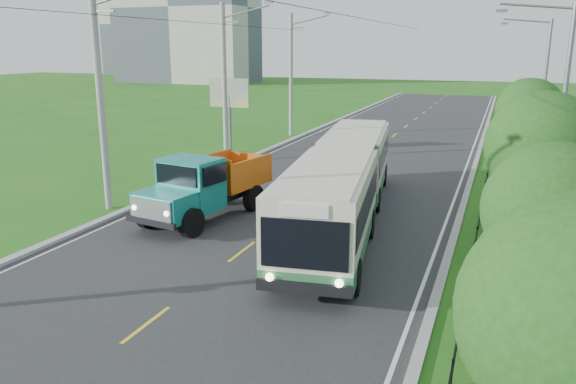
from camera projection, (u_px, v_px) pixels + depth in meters
The scene contains 26 objects.
ground at pixel (147, 325), 15.24m from camera, with size 240.00×240.00×0.00m, color #216217.
road at pixel (344, 174), 33.30m from camera, with size 14.00×120.00×0.02m, color #28282B.
curb_left at pixel (235, 164), 35.79m from camera, with size 0.40×120.00×0.15m, color #9E9E99.
curb_right at pixel (470, 183), 30.81m from camera, with size 0.30×120.00×0.10m, color #9E9E99.
edge_line_left at pixel (243, 165), 35.61m from camera, with size 0.12×120.00×0.00m, color silver.
edge_line_right at pixel (460, 183), 30.99m from camera, with size 0.12×120.00×0.00m, color silver.
centre_dash at pixel (147, 324), 15.23m from camera, with size 0.12×2.20×0.00m, color yellow.
railing_right at pixel (481, 209), 25.03m from camera, with size 0.04×40.00×0.60m, color black.
pole_near at pixel (101, 98), 24.96m from camera, with size 3.51×0.32×10.00m.
pole_mid at pixel (225, 83), 35.80m from camera, with size 3.51×0.32×10.00m.
pole_far at pixel (291, 74), 46.64m from camera, with size 3.51×0.32×10.00m.
tree_second at pixel (554, 218), 12.86m from camera, with size 3.18×3.26×5.30m.
tree_third at pixel (543, 153), 18.17m from camera, with size 3.60×3.62×6.00m.
tree_fourth at pixel (534, 138), 23.69m from camera, with size 3.24×3.31×5.40m.
tree_fifth at pixel (531, 116), 29.04m from camera, with size 3.48×3.52×5.80m.
tree_back at pixel (527, 108), 34.51m from camera, with size 3.30×3.36×5.50m.
streetlight_mid at pixel (559, 108), 22.96m from camera, with size 3.02×0.20×9.07m.
streetlight_far at pixel (542, 86), 35.61m from camera, with size 3.02×0.20×9.07m.
planter_near at pixel (489, 278), 17.60m from camera, with size 0.64×0.64×0.67m.
planter_mid at pixel (496, 211), 24.83m from camera, with size 0.64×0.64×0.67m.
planter_far at pixel (499, 174), 32.06m from camera, with size 0.64×0.64×0.67m.
billboard_left at pixel (229, 98), 39.25m from camera, with size 3.00×0.20×5.20m.
apartment_near at pixel (186, 8), 116.40m from camera, with size 28.00×14.00×30.00m, color #B7B2A3.
apartment_far at pixel (154, 24), 148.17m from camera, with size 24.00×14.00×26.00m, color #B7B2A3.
bus at pixel (344, 178), 23.48m from camera, with size 5.15×17.30×3.30m.
dump_truck at pixel (205, 183), 24.34m from camera, with size 3.62×7.08×2.84m.
Camera 1 is at (8.56, -11.54, 7.33)m, focal length 35.00 mm.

